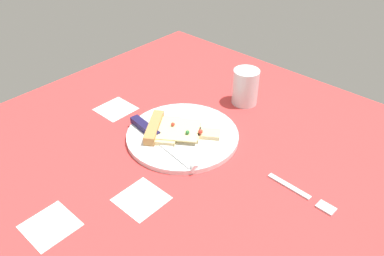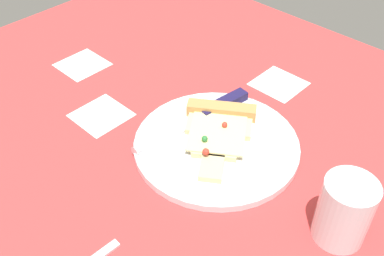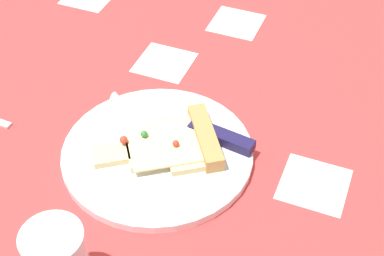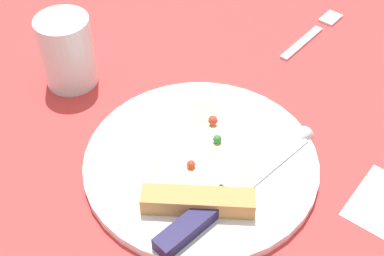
{
  "view_description": "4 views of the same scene",
  "coord_description": "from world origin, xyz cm",
  "px_view_note": "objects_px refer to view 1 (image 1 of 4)",
  "views": [
    {
      "loc": [
        44.68,
        -46.77,
        57.59
      ],
      "look_at": [
        -6.07,
        8.9,
        3.12
      ],
      "focal_mm": 36.36,
      "sensor_mm": 36.0,
      "label": 1
    },
    {
      "loc": [
        33.91,
        42.09,
        51.51
      ],
      "look_at": [
        -6.11,
        3.88,
        3.24
      ],
      "focal_mm": 42.02,
      "sensor_mm": 36.0,
      "label": 2
    },
    {
      "loc": [
        -34.2,
        59.63,
        60.67
      ],
      "look_at": [
        -11.94,
        4.13,
        3.86
      ],
      "focal_mm": 54.69,
      "sensor_mm": 36.0,
      "label": 3
    },
    {
      "loc": [
        -40.88,
        -16.65,
        47.53
      ],
      "look_at": [
        -6.0,
        10.52,
        2.84
      ],
      "focal_mm": 49.75,
      "sensor_mm": 36.0,
      "label": 4
    }
  ],
  "objects_px": {
    "knife": "(156,137)",
    "fork": "(304,194)",
    "plate": "(183,135)",
    "pizza_slice": "(172,130)",
    "drinking_glass": "(245,87)"
  },
  "relations": [
    {
      "from": "drinking_glass",
      "to": "fork",
      "type": "distance_m",
      "value": 0.37
    },
    {
      "from": "knife",
      "to": "fork",
      "type": "xyz_separation_m",
      "value": [
        0.35,
        0.08,
        -0.01
      ]
    },
    {
      "from": "pizza_slice",
      "to": "fork",
      "type": "height_order",
      "value": "pizza_slice"
    },
    {
      "from": "plate",
      "to": "pizza_slice",
      "type": "relative_size",
      "value": 1.45
    },
    {
      "from": "plate",
      "to": "pizza_slice",
      "type": "xyz_separation_m",
      "value": [
        -0.02,
        -0.01,
        0.01
      ]
    },
    {
      "from": "pizza_slice",
      "to": "drinking_glass",
      "type": "bearing_deg",
      "value": 137.13
    },
    {
      "from": "plate",
      "to": "pizza_slice",
      "type": "bearing_deg",
      "value": -145.18
    },
    {
      "from": "pizza_slice",
      "to": "drinking_glass",
      "type": "xyz_separation_m",
      "value": [
        0.04,
        0.25,
        0.03
      ]
    },
    {
      "from": "pizza_slice",
      "to": "plate",
      "type": "bearing_deg",
      "value": 90.27
    },
    {
      "from": "drinking_glass",
      "to": "pizza_slice",
      "type": "bearing_deg",
      "value": -98.32
    },
    {
      "from": "plate",
      "to": "knife",
      "type": "height_order",
      "value": "knife"
    },
    {
      "from": "plate",
      "to": "fork",
      "type": "height_order",
      "value": "plate"
    },
    {
      "from": "drinking_glass",
      "to": "plate",
      "type": "bearing_deg",
      "value": -93.66
    },
    {
      "from": "knife",
      "to": "drinking_glass",
      "type": "distance_m",
      "value": 0.3
    },
    {
      "from": "drinking_glass",
      "to": "fork",
      "type": "bearing_deg",
      "value": -34.58
    }
  ]
}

